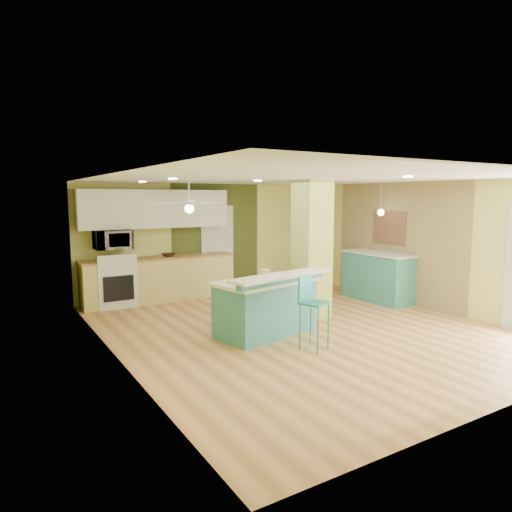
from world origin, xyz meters
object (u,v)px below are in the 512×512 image
Objects in this scene: peninsula at (266,306)px; canister at (265,274)px; side_counter at (378,276)px; bar_stool at (311,300)px; fruit_bowl at (168,255)px.

peninsula is 0.51m from canister.
bar_stool is at bearing -151.34° from side_counter.
bar_stool is at bearing -84.11° from canister.
fruit_bowl is (-0.44, 3.21, 0.50)m from peninsula.
bar_stool is at bearing -91.12° from peninsula.
side_counter is 9.71× the size of canister.
peninsula is at bearing 80.08° from bar_stool.
fruit_bowl is at bearing 85.71° from peninsula.
side_counter is at bearing 11.66° from canister.
side_counter is (3.36, 0.83, 0.05)m from peninsula.
side_counter reaches higher than canister.
peninsula is at bearing -166.17° from side_counter.
fruit_bowl is at bearing 77.61° from bar_stool.
peninsula is at bearing -82.23° from fruit_bowl.
bar_stool is 4.17m from fruit_bowl.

